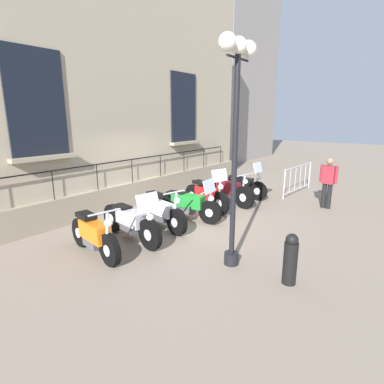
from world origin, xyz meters
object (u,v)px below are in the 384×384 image
(motorcycle_maroon, at_px, (227,190))
(lamppost, at_px, (236,115))
(motorcycle_silver, at_px, (131,222))
(motorcycle_green, at_px, (187,204))
(crowd_barrier, at_px, (298,178))
(motorcycle_black, at_px, (242,185))
(pedestrian_standing, at_px, (328,180))
(motorcycle_white, at_px, (162,213))
(motorcycle_red, at_px, (206,195))
(motorcycle_orange, at_px, (94,236))
(bollard, at_px, (290,259))

(motorcycle_maroon, xyz_separation_m, lamppost, (2.28, -3.64, 2.38))
(motorcycle_silver, height_order, lamppost, lamppost)
(motorcycle_green, bearing_deg, motorcycle_maroon, 87.79)
(motorcycle_maroon, bearing_deg, crowd_barrier, 65.15)
(motorcycle_black, height_order, lamppost, lamppost)
(motorcycle_maroon, height_order, motorcycle_black, motorcycle_black)
(motorcycle_green, relative_size, pedestrian_standing, 1.36)
(motorcycle_white, relative_size, crowd_barrier, 0.80)
(motorcycle_white, xyz_separation_m, motorcycle_maroon, (0.16, 2.98, 0.03))
(motorcycle_red, distance_m, motorcycle_black, 1.99)
(motorcycle_black, relative_size, crowd_barrier, 0.81)
(pedestrian_standing, bearing_deg, motorcycle_white, -122.95)
(motorcycle_black, bearing_deg, motorcycle_orange, -91.57)
(motorcycle_white, height_order, motorcycle_red, motorcycle_red)
(motorcycle_silver, distance_m, motorcycle_red, 3.02)
(motorcycle_white, height_order, lamppost, lamppost)
(lamppost, distance_m, crowd_barrier, 6.96)
(motorcycle_orange, relative_size, motorcycle_red, 1.01)
(crowd_barrier, bearing_deg, lamppost, -81.67)
(motorcycle_orange, distance_m, motorcycle_green, 2.98)
(motorcycle_maroon, bearing_deg, pedestrian_standing, 28.18)
(motorcycle_green, xyz_separation_m, pedestrian_standing, (2.80, 3.49, 0.46))
(motorcycle_green, xyz_separation_m, motorcycle_maroon, (0.08, 2.04, 0.02))
(motorcycle_white, distance_m, motorcycle_maroon, 2.99)
(motorcycle_maroon, relative_size, crowd_barrier, 0.90)
(motorcycle_silver, height_order, crowd_barrier, motorcycle_silver)
(crowd_barrier, xyz_separation_m, bollard, (2.11, -6.53, -0.11))
(crowd_barrier, bearing_deg, motorcycle_maroon, -114.85)
(motorcycle_black, bearing_deg, bollard, -53.55)
(motorcycle_white, bearing_deg, motorcycle_red, 89.77)
(motorcycle_maroon, bearing_deg, motorcycle_green, -92.21)
(motorcycle_white, height_order, motorcycle_maroon, motorcycle_white)
(motorcycle_maroon, relative_size, lamppost, 0.52)
(lamppost, bearing_deg, pedestrian_standing, 85.09)
(motorcycle_orange, height_order, motorcycle_maroon, motorcycle_orange)
(motorcycle_silver, height_order, motorcycle_black, motorcycle_black)
(motorcycle_silver, bearing_deg, pedestrian_standing, 62.06)
(motorcycle_black, bearing_deg, motorcycle_maroon, -89.87)
(motorcycle_silver, relative_size, motorcycle_black, 1.14)
(lamppost, relative_size, bollard, 4.50)
(motorcycle_silver, height_order, bollard, motorcycle_silver)
(motorcycle_black, bearing_deg, motorcycle_silver, -92.04)
(crowd_barrier, bearing_deg, pedestrian_standing, -45.45)
(motorcycle_orange, bearing_deg, bollard, 20.53)
(bollard, bearing_deg, motorcycle_white, 169.34)
(motorcycle_orange, relative_size, bollard, 2.11)
(motorcycle_silver, xyz_separation_m, motorcycle_green, (0.10, 1.98, -0.02))
(motorcycle_black, bearing_deg, pedestrian_standing, 9.55)
(motorcycle_orange, height_order, motorcycle_silver, motorcycle_silver)
(motorcycle_white, relative_size, motorcycle_maroon, 0.90)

